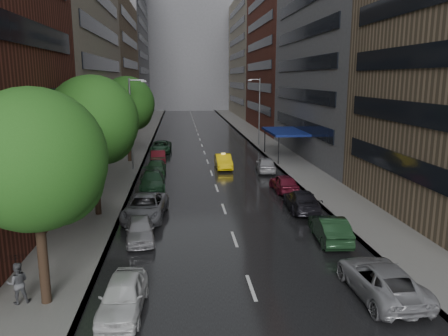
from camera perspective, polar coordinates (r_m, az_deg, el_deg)
The scene contains 16 objects.
road at distance 64.45m, azimuth -3.09°, elevation 3.50°, with size 14.00×140.00×0.01m, color black.
sidewalk_left at distance 64.64m, azimuth -11.10°, elevation 3.39°, with size 4.00×140.00×0.15m, color gray.
sidewalk_right at distance 65.48m, azimuth 4.82°, elevation 3.67°, with size 4.00×140.00×0.15m, color gray.
buildings_left at distance 73.81m, azimuth -15.82°, elevation 16.57°, with size 8.00×108.00×38.00m.
buildings_right at distance 72.93m, azimuth 8.85°, elevation 16.17°, with size 8.05×109.10×36.00m.
building_far at distance 131.93m, azimuth -4.67°, elevation 14.62°, with size 40.00×14.00×32.00m, color slate.
tree_near at distance 18.21m, azimuth -23.55°, elevation 0.95°, with size 5.57×5.57×8.88m.
tree_mid at distance 29.63m, azimuth -16.74°, elevation 5.90°, with size 5.89×5.89×9.39m.
tree_far at distance 48.74m, azimuth -12.52°, elevation 8.19°, with size 5.88×5.88×9.38m.
taxi at distance 44.88m, azimuth -0.09°, elevation 0.86°, with size 1.55×4.45×1.47m, color yellow.
parked_cars_left at distance 37.44m, azimuth -9.32°, elevation -1.49°, with size 3.08×43.07×1.55m.
parked_cars_right at distance 30.17m, azimuth 10.67°, elevation -4.75°, with size 2.52×30.24×1.53m.
ped_black_umbrella at distance 19.95m, azimuth -25.43°, elevation -12.48°, with size 1.00×0.98×2.09m.
street_lamp_left at distance 44.18m, azimuth -11.97°, elevation 5.88°, with size 1.74×0.22×9.00m.
street_lamp_right at distance 59.85m, azimuth 4.56°, elevation 7.56°, with size 1.74×0.22×9.00m.
awning at distance 50.54m, azimuth 7.98°, elevation 4.72°, with size 4.00×8.00×3.12m.
Camera 1 is at (-3.03, -13.72, 9.16)m, focal length 35.00 mm.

